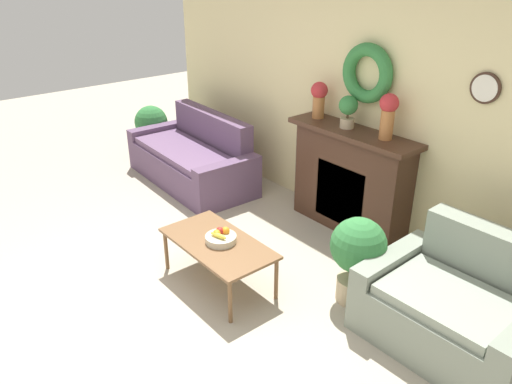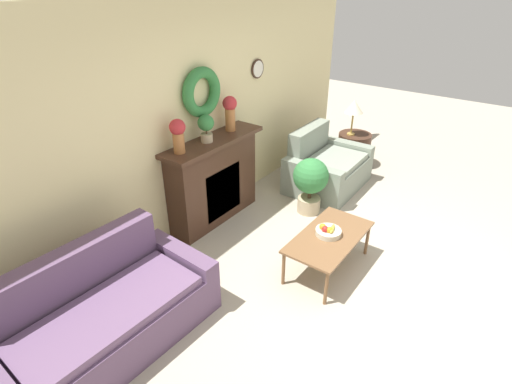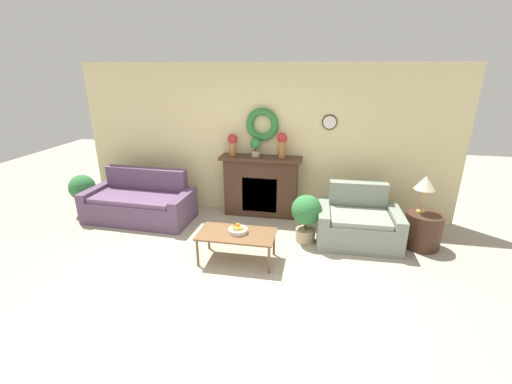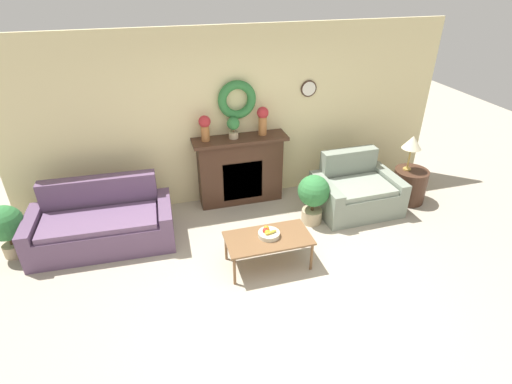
% 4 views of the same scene
% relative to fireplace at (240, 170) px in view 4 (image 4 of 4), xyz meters
% --- Properties ---
extents(ground_plane, '(16.00, 16.00, 0.00)m').
position_rel_fireplace_xyz_m(ground_plane, '(-0.00, -2.28, -0.56)').
color(ground_plane, '#ADA38E').
extents(wall_back, '(6.80, 0.19, 2.70)m').
position_rel_fireplace_xyz_m(wall_back, '(-0.00, 0.20, 0.80)').
color(wall_back, beige).
rests_on(wall_back, ground_plane).
extents(fireplace, '(1.46, 0.41, 1.12)m').
position_rel_fireplace_xyz_m(fireplace, '(0.00, 0.00, 0.00)').
color(fireplace, '#42281C').
rests_on(fireplace, ground_plane).
extents(couch_left, '(1.93, 0.95, 0.88)m').
position_rel_fireplace_xyz_m(couch_left, '(-2.11, -0.60, -0.26)').
color(couch_left, '#604766').
rests_on(couch_left, ground_plane).
extents(loveseat_right, '(1.27, 0.94, 0.88)m').
position_rel_fireplace_xyz_m(loveseat_right, '(1.68, -0.74, -0.26)').
color(loveseat_right, gray).
rests_on(loveseat_right, ground_plane).
extents(coffee_table, '(1.08, 0.57, 0.43)m').
position_rel_fireplace_xyz_m(coffee_table, '(-0.06, -1.67, -0.17)').
color(coffee_table, brown).
rests_on(coffee_table, ground_plane).
extents(fruit_bowl, '(0.27, 0.27, 0.12)m').
position_rel_fireplace_xyz_m(fruit_bowl, '(-0.05, -1.65, -0.09)').
color(fruit_bowl, beige).
rests_on(fruit_bowl, coffee_table).
extents(side_table_by_loveseat, '(0.54, 0.54, 0.55)m').
position_rel_fireplace_xyz_m(side_table_by_loveseat, '(2.65, -0.75, -0.29)').
color(side_table_by_loveseat, '#42281C').
rests_on(side_table_by_loveseat, ground_plane).
extents(table_lamp, '(0.30, 0.30, 0.57)m').
position_rel_fireplace_xyz_m(table_lamp, '(2.58, -0.69, 0.44)').
color(table_lamp, '#B28E42').
rests_on(table_lamp, side_table_by_loveseat).
extents(vase_on_mantel_left, '(0.18, 0.18, 0.39)m').
position_rel_fireplace_xyz_m(vase_on_mantel_left, '(-0.52, 0.01, 0.78)').
color(vase_on_mantel_left, '#AD6B38').
rests_on(vase_on_mantel_left, fireplace).
extents(vase_on_mantel_right, '(0.18, 0.18, 0.44)m').
position_rel_fireplace_xyz_m(vase_on_mantel_right, '(0.36, 0.01, 0.81)').
color(vase_on_mantel_right, '#AD6B38').
rests_on(vase_on_mantel_right, fireplace).
extents(potted_plant_on_mantel, '(0.19, 0.19, 0.33)m').
position_rel_fireplace_xyz_m(potted_plant_on_mantel, '(-0.10, -0.01, 0.75)').
color(potted_plant_on_mantel, tan).
rests_on(potted_plant_on_mantel, fireplace).
extents(potted_plant_floor_by_couch, '(0.47, 0.47, 0.75)m').
position_rel_fireplace_xyz_m(potted_plant_floor_by_couch, '(-3.28, -0.55, -0.10)').
color(potted_plant_floor_by_couch, tan).
rests_on(potted_plant_floor_by_couch, ground_plane).
extents(potted_plant_floor_by_loveseat, '(0.47, 0.47, 0.78)m').
position_rel_fireplace_xyz_m(potted_plant_floor_by_loveseat, '(0.88, -0.91, -0.09)').
color(potted_plant_floor_by_loveseat, tan).
rests_on(potted_plant_floor_by_loveseat, ground_plane).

